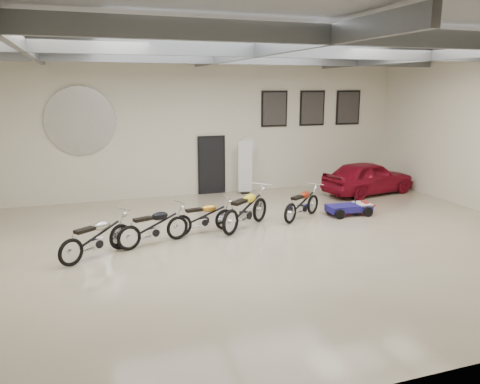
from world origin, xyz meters
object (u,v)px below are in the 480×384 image
object	(u,v)px
motorcycle_gold	(204,216)
go_kart	(353,205)
motorcycle_black	(154,226)
motorcycle_yellow	(246,208)
motorcycle_silver	(96,236)
vintage_car	(368,177)
banner_stand	(245,168)
motorcycle_red	(302,203)

from	to	relation	value
motorcycle_gold	go_kart	size ratio (longest dim) A/B	1.07
motorcycle_black	motorcycle_yellow	xyz separation A→B (m)	(2.67, 0.59, 0.07)
motorcycle_gold	motorcycle_yellow	distance (m)	1.25
motorcycle_silver	vintage_car	distance (m)	10.52
banner_stand	motorcycle_red	distance (m)	3.82
motorcycle_black	motorcycle_gold	distance (m)	1.52
motorcycle_silver	motorcycle_red	size ratio (longest dim) A/B	1.04
motorcycle_yellow	vintage_car	size ratio (longest dim) A/B	0.61
motorcycle_silver	motorcycle_gold	xyz separation A→B (m)	(2.84, 0.99, -0.04)
motorcycle_gold	motorcycle_yellow	size ratio (longest dim) A/B	0.82
motorcycle_gold	motorcycle_yellow	bearing A→B (deg)	-5.21
banner_stand	motorcycle_yellow	bearing A→B (deg)	-100.70
motorcycle_red	vintage_car	size ratio (longest dim) A/B	0.52
motorcycle_black	vintage_car	distance (m)	9.04
motorcycle_yellow	vintage_car	distance (m)	6.35
motorcycle_red	motorcycle_black	bearing A→B (deg)	158.50
motorcycle_silver	motorcycle_gold	size ratio (longest dim) A/B	1.08
motorcycle_red	vintage_car	xyz separation A→B (m)	(3.83, 2.26, 0.13)
motorcycle_silver	motorcycle_gold	bearing A→B (deg)	-15.80
motorcycle_black	go_kart	distance (m)	6.38
motorcycle_yellow	motorcycle_red	xyz separation A→B (m)	(1.94, 0.38, -0.08)
banner_stand	motorcycle_black	world-z (taller)	banner_stand
banner_stand	motorcycle_yellow	size ratio (longest dim) A/B	0.88
banner_stand	motorcycle_silver	world-z (taller)	banner_stand
banner_stand	go_kart	size ratio (longest dim) A/B	1.14
motorcycle_gold	go_kart	distance (m)	4.90
motorcycle_yellow	go_kart	world-z (taller)	motorcycle_yellow
motorcycle_silver	motorcycle_yellow	xyz separation A→B (m)	(4.08, 1.05, 0.06)
banner_stand	motorcycle_red	size ratio (longest dim) A/B	1.03
motorcycle_yellow	motorcycle_red	distance (m)	1.98
motorcycle_silver	motorcycle_black	size ratio (longest dim) A/B	1.02
motorcycle_yellow	vintage_car	world-z (taller)	vintage_car
motorcycle_black	go_kart	xyz separation A→B (m)	(6.32, 0.84, -0.19)
motorcycle_yellow	vintage_car	xyz separation A→B (m)	(5.77, 2.64, 0.04)
motorcycle_yellow	go_kart	size ratio (longest dim) A/B	1.30
motorcycle_red	banner_stand	bearing A→B (deg)	64.10
motorcycle_black	motorcycle_yellow	size ratio (longest dim) A/B	0.87
motorcycle_yellow	motorcycle_red	bearing A→B (deg)	-27.61
motorcycle_yellow	vintage_car	bearing A→B (deg)	-14.05
motorcycle_silver	go_kart	size ratio (longest dim) A/B	1.15
banner_stand	motorcycle_gold	distance (m)	5.02
motorcycle_red	vintage_car	bearing A→B (deg)	-2.82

